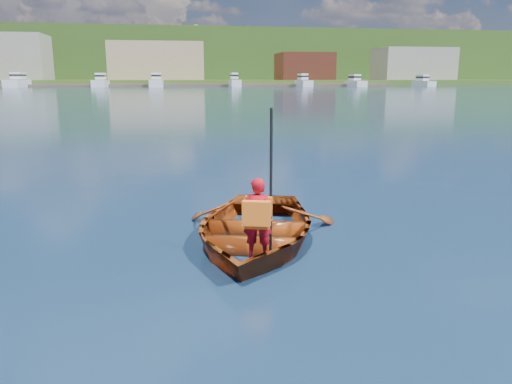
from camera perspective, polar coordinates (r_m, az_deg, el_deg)
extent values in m
plane|color=#14273D|center=(7.64, -8.04, -4.64)|extent=(600.00, 600.00, 0.00)
imported|color=brown|center=(7.10, -0.24, -4.13)|extent=(3.28, 3.95, 0.71)
imported|color=#A90B17|center=(6.11, 0.17, -3.01)|extent=(0.42, 0.33, 1.01)
cube|color=orange|center=(5.97, 0.05, -2.45)|extent=(0.35, 0.19, 0.30)
cube|color=orange|center=(6.20, 0.30, -1.87)|extent=(0.35, 0.17, 0.30)
cube|color=orange|center=(6.14, 0.17, -3.78)|extent=(0.35, 0.29, 0.05)
cylinder|color=black|center=(6.15, 1.72, 1.03)|extent=(0.04, 0.04, 1.84)
cube|color=#3F5621|center=(197.30, -9.50, 12.24)|extent=(400.00, 80.00, 2.00)
cube|color=#244F1C|center=(247.45, -9.60, 14.62)|extent=(400.00, 100.00, 22.00)
cube|color=#4F433B|center=(155.63, -13.32, 11.75)|extent=(160.02, 4.88, 0.80)
cube|color=#9C958E|center=(179.49, -26.24, 13.65)|extent=(22.00, 16.00, 14.00)
cube|color=#9A8B66|center=(172.46, -11.30, 14.44)|extent=(30.00, 16.00, 12.00)
cube|color=brown|center=(178.15, 5.52, 14.08)|extent=(18.00, 16.00, 9.00)
cube|color=#9C958E|center=(192.24, 17.48, 13.77)|extent=(26.00, 16.00, 11.00)
cube|color=silver|center=(156.18, -25.60, 11.06)|extent=(3.90, 13.94, 2.34)
cube|color=silver|center=(157.52, -25.54, 11.92)|extent=(2.73, 6.27, 1.80)
cube|color=black|center=(157.52, -25.55, 11.95)|extent=(2.81, 6.55, 0.50)
cube|color=silver|center=(151.64, -17.33, 11.69)|extent=(3.56, 12.73, 2.20)
cube|color=silver|center=(152.90, -17.32, 12.53)|extent=(2.49, 5.73, 1.80)
cube|color=black|center=(152.90, -17.32, 12.56)|extent=(2.57, 5.98, 0.50)
cube|color=silver|center=(150.37, -11.30, 12.02)|extent=(3.85, 13.74, 2.28)
cube|color=silver|center=(151.73, -11.32, 12.88)|extent=(2.69, 6.18, 1.80)
cube|color=black|center=(151.74, -11.32, 12.92)|extent=(2.77, 6.46, 0.50)
cube|color=silver|center=(151.40, -2.47, 12.26)|extent=(2.83, 10.12, 2.34)
cube|color=silver|center=(152.40, -2.53, 13.13)|extent=(1.98, 4.56, 1.80)
cube|color=black|center=(152.40, -2.53, 13.16)|extent=(2.04, 4.76, 0.50)
cube|color=silver|center=(155.35, 5.46, 12.19)|extent=(3.09, 11.05, 2.11)
cube|color=silver|center=(156.41, 5.37, 12.99)|extent=(2.17, 4.97, 1.80)
cube|color=black|center=(156.42, 5.37, 13.03)|extent=(2.23, 5.19, 0.50)
cube|color=silver|center=(160.34, 11.32, 12.00)|extent=(3.22, 11.51, 1.93)
cube|color=silver|center=(161.41, 11.20, 12.74)|extent=(2.26, 5.18, 1.80)
cube|color=black|center=(161.41, 11.20, 12.77)|extent=(2.32, 5.41, 0.50)
cube|color=silver|center=(169.50, 18.61, 11.61)|extent=(2.95, 10.54, 1.84)
cube|color=silver|center=(170.43, 18.49, 12.30)|extent=(2.07, 4.74, 1.80)
cube|color=black|center=(170.43, 18.49, 12.33)|extent=(2.13, 4.96, 0.50)
cylinder|color=#382314|center=(286.43, 21.20, 14.19)|extent=(0.80, 0.80, 2.62)
sphere|color=#26561B|center=(286.59, 21.26, 14.88)|extent=(4.90, 4.90, 4.90)
cylinder|color=#382314|center=(324.23, 20.01, 15.36)|extent=(0.80, 0.80, 3.38)
sphere|color=#26561B|center=(324.53, 20.07, 16.15)|extent=(6.32, 6.32, 6.32)
cylinder|color=#382314|center=(287.70, -12.73, 16.38)|extent=(0.80, 0.80, 4.02)
sphere|color=#26561B|center=(288.12, -12.78, 17.45)|extent=(7.51, 7.51, 7.51)
cylinder|color=#382314|center=(277.16, 18.95, 14.30)|extent=(0.80, 0.80, 2.51)
sphere|color=#26561B|center=(277.31, 19.00, 14.99)|extent=(4.69, 4.69, 4.69)
cylinder|color=#382314|center=(292.07, -23.38, 15.42)|extent=(0.80, 0.80, 3.13)
sphere|color=#26561B|center=(292.37, -23.45, 16.23)|extent=(5.85, 5.85, 5.85)
cylinder|color=#382314|center=(281.53, -6.39, 16.42)|extent=(0.80, 0.80, 3.75)
sphere|color=#26561B|center=(281.90, -6.42, 17.43)|extent=(7.01, 7.01, 7.01)
cylinder|color=#382314|center=(283.31, 1.21, 16.30)|extent=(0.80, 0.80, 3.12)
sphere|color=#26561B|center=(283.60, 1.21, 17.14)|extent=(5.82, 5.82, 5.82)
cylinder|color=#382314|center=(287.93, -6.89, 16.62)|extent=(0.80, 0.80, 4.18)
sphere|color=#26561B|center=(288.37, -6.92, 17.72)|extent=(7.79, 7.79, 7.79)
cylinder|color=#382314|center=(290.72, 5.46, 16.33)|extent=(0.80, 0.80, 3.80)
sphere|color=#26561B|center=(291.08, 5.48, 17.33)|extent=(7.09, 7.09, 7.09)
cylinder|color=#382314|center=(259.67, -22.76, 14.52)|extent=(0.80, 0.80, 2.69)
sphere|color=#26561B|center=(259.87, -22.83, 15.30)|extent=(5.02, 5.02, 5.02)
cylinder|color=#382314|center=(280.03, -5.61, 16.32)|extent=(0.80, 0.80, 3.18)
sphere|color=#26561B|center=(280.33, -5.62, 17.19)|extent=(5.93, 5.93, 5.93)
cylinder|color=#382314|center=(325.30, 22.26, 14.95)|extent=(0.80, 0.80, 2.92)
sphere|color=#26561B|center=(325.53, 22.32, 15.63)|extent=(5.44, 5.44, 5.44)
cylinder|color=#382314|center=(256.65, 0.84, 15.57)|extent=(0.80, 0.80, 3.56)
sphere|color=#26561B|center=(256.93, 0.84, 16.63)|extent=(6.64, 6.64, 6.64)
cylinder|color=#382314|center=(290.64, 21.64, 14.33)|extent=(0.80, 0.80, 3.74)
sphere|color=#26561B|center=(290.89, 21.72, 15.31)|extent=(6.98, 6.98, 6.98)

